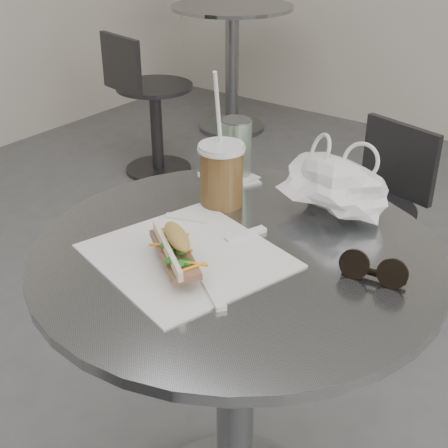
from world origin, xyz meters
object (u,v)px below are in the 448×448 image
Objects in this scene: sunglasses at (373,271)px; iced_coffee at (221,174)px; banh_mi at (176,250)px; bg_table at (232,54)px; drink_can at (236,148)px; bg_chair at (149,113)px; chair_far at (364,238)px; cafe_table at (236,364)px.

iced_coffee is at bearing 158.66° from sunglasses.
iced_coffee is (-0.09, 0.25, 0.03)m from banh_mi.
iced_coffee is at bearing -54.67° from bg_table.
iced_coffee is at bearing -66.11° from drink_can.
sunglasses is at bearing -49.37° from bg_table.
drink_can reaches higher than bg_table.
bg_chair is 2.56× the size of iced_coffee.
drink_can is at bearing 146.30° from banh_mi.
sunglasses is (0.37, -0.87, 0.46)m from chair_far.
drink_can is at bearing 144.75° from sunglasses.
cafe_table is 0.34m from banh_mi.
cafe_table is 2.72m from bg_table.
bg_chair is at bearing 139.81° from drink_can.
cafe_table is at bearing 103.96° from banh_mi.
bg_chair is at bearing 169.69° from banh_mi.
sunglasses is 0.87× the size of drink_can.
cafe_table is 6.42× the size of sunglasses.
cafe_table is 0.95m from chair_far.
iced_coffee reaches higher than banh_mi.
sunglasses is at bearing -24.52° from bg_chair.
sunglasses is at bearing 128.87° from chair_far.
chair_far is 0.94m from iced_coffee.
bg_chair is 3.36× the size of banh_mi.
iced_coffee is 0.15m from drink_can.
banh_mi is 0.34m from sunglasses.
bg_table is at bearing 121.64° from sunglasses.
drink_can is at bearing 126.05° from cafe_table.
drink_can is at bearing -53.98° from bg_table.
bg_table is at bearing 107.07° from bg_chair.
drink_can is at bearing 113.89° from iced_coffee.
cafe_table is 1.03× the size of bg_table.
cafe_table is 5.59× the size of drink_can.
iced_coffee reaches higher than cafe_table.
iced_coffee reaches higher than bg_table.
banh_mi is at bearing -159.00° from sunglasses.
bg_table is 5.44× the size of drink_can.
bg_chair is 6.14× the size of sunglasses.
drink_can is (-0.19, 0.27, 0.34)m from cafe_table.
bg_table is 2.61× the size of iced_coffee.
banh_mi is 1.83× the size of sunglasses.
bg_chair is at bearing 137.65° from cafe_table.
bg_table is 1.11× the size of chair_far.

